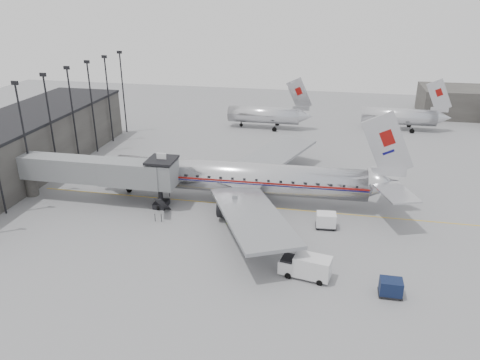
{
  "coord_description": "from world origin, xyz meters",
  "views": [
    {
      "loc": [
        11.13,
        -47.23,
        25.93
      ],
      "look_at": [
        0.33,
        6.69,
        3.2
      ],
      "focal_mm": 35.0,
      "sensor_mm": 36.0,
      "label": 1
    }
  ],
  "objects_px": {
    "airliner": "(245,178)",
    "service_van": "(306,266)",
    "baggage_cart_white": "(326,220)",
    "ramp_worker": "(228,218)",
    "baggage_cart_navy": "(391,287)"
  },
  "relations": [
    {
      "from": "ramp_worker",
      "to": "airliner",
      "type": "bearing_deg",
      "value": 85.31
    },
    {
      "from": "airliner",
      "to": "baggage_cart_white",
      "type": "distance_m",
      "value": 12.15
    },
    {
      "from": "airliner",
      "to": "service_van",
      "type": "height_order",
      "value": "airliner"
    },
    {
      "from": "baggage_cart_white",
      "to": "ramp_worker",
      "type": "xyz_separation_m",
      "value": [
        -11.33,
        -1.3,
        -0.19
      ]
    },
    {
      "from": "baggage_cart_navy",
      "to": "airliner",
      "type": "bearing_deg",
      "value": 133.74
    },
    {
      "from": "service_van",
      "to": "ramp_worker",
      "type": "relative_size",
      "value": 3.31
    },
    {
      "from": "baggage_cart_white",
      "to": "service_van",
      "type": "bearing_deg",
      "value": -102.97
    },
    {
      "from": "ramp_worker",
      "to": "baggage_cart_navy",
      "type": "bearing_deg",
      "value": -30.31
    },
    {
      "from": "ramp_worker",
      "to": "baggage_cart_white",
      "type": "bearing_deg",
      "value": 7.75
    },
    {
      "from": "baggage_cart_white",
      "to": "baggage_cart_navy",
      "type": "bearing_deg",
      "value": -67.17
    },
    {
      "from": "service_van",
      "to": "baggage_cart_navy",
      "type": "relative_size",
      "value": 2.46
    },
    {
      "from": "service_van",
      "to": "baggage_cart_white",
      "type": "xyz_separation_m",
      "value": [
        1.63,
        10.52,
        -0.24
      ]
    },
    {
      "from": "airliner",
      "to": "service_van",
      "type": "distance_m",
      "value": 18.43
    },
    {
      "from": "service_van",
      "to": "ramp_worker",
      "type": "height_order",
      "value": "service_van"
    },
    {
      "from": "service_van",
      "to": "baggage_cart_navy",
      "type": "xyz_separation_m",
      "value": [
        7.75,
        -1.48,
        -0.34
      ]
    }
  ]
}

